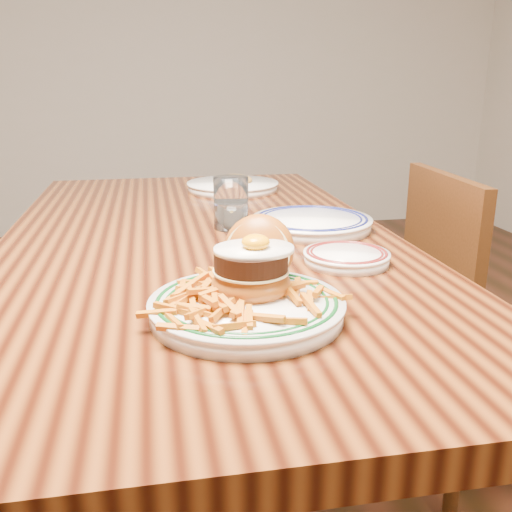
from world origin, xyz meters
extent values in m
cube|color=beige|center=(0.00, 3.00, 1.40)|extent=(5.00, 0.04, 2.80)
cube|color=black|center=(0.00, 0.00, 0.72)|extent=(0.85, 1.60, 0.05)
cylinder|color=black|center=(-0.36, 0.74, 0.35)|extent=(0.07, 0.07, 0.70)
cylinder|color=black|center=(0.36, 0.74, 0.35)|extent=(0.07, 0.07, 0.70)
cube|color=#40210D|center=(0.78, 0.02, 0.41)|extent=(0.43, 0.43, 0.04)
cube|color=#40210D|center=(0.60, 0.04, 0.65)|extent=(0.05, 0.40, 0.43)
cylinder|color=#40210D|center=(0.96, 0.19, 0.20)|extent=(0.04, 0.04, 0.39)
cylinder|color=#40210D|center=(0.62, 0.21, 0.20)|extent=(0.04, 0.04, 0.39)
cylinder|color=#40210D|center=(0.60, -0.14, 0.20)|extent=(0.04, 0.04, 0.39)
cylinder|color=white|center=(0.02, -0.47, 0.76)|extent=(0.27, 0.27, 0.02)
cylinder|color=white|center=(0.02, -0.47, 0.77)|extent=(0.28, 0.28, 0.01)
torus|color=#0B4117|center=(0.02, -0.47, 0.78)|extent=(0.26, 0.26, 0.01)
torus|color=#0B4117|center=(0.02, -0.47, 0.78)|extent=(0.23, 0.23, 0.01)
ellipsoid|color=#904D12|center=(0.04, -0.44, 0.79)|extent=(0.12, 0.12, 0.05)
cylinder|color=beige|center=(0.04, -0.44, 0.81)|extent=(0.11, 0.11, 0.00)
cylinder|color=black|center=(0.04, -0.44, 0.83)|extent=(0.11, 0.11, 0.03)
ellipsoid|color=white|center=(0.04, -0.44, 0.84)|extent=(0.12, 0.10, 0.01)
ellipsoid|color=orange|center=(0.04, -0.44, 0.85)|extent=(0.04, 0.04, 0.02)
ellipsoid|color=#904D12|center=(0.06, -0.37, 0.82)|extent=(0.14, 0.13, 0.13)
cylinder|color=beige|center=(0.05, -0.39, 0.82)|extent=(0.11, 0.07, 0.10)
cylinder|color=white|center=(0.25, -0.25, 0.76)|extent=(0.16, 0.16, 0.02)
cylinder|color=white|center=(0.25, -0.25, 0.77)|extent=(0.16, 0.16, 0.01)
torus|color=#5D1615|center=(0.25, -0.25, 0.77)|extent=(0.15, 0.15, 0.01)
torus|color=#5D1615|center=(0.25, -0.25, 0.77)|extent=(0.14, 0.14, 0.01)
cube|color=silver|center=(0.27, -0.24, 0.77)|extent=(0.08, 0.08, 0.00)
cylinder|color=white|center=(0.25, 0.01, 0.76)|extent=(0.27, 0.27, 0.02)
cylinder|color=white|center=(0.25, 0.01, 0.77)|extent=(0.27, 0.27, 0.01)
torus|color=#0F144C|center=(0.25, 0.01, 0.78)|extent=(0.25, 0.25, 0.01)
torus|color=#0F144C|center=(0.25, 0.01, 0.78)|extent=(0.23, 0.23, 0.01)
cylinder|color=white|center=(0.08, 0.05, 0.81)|extent=(0.08, 0.08, 0.12)
cylinder|color=silver|center=(0.08, 0.05, 0.78)|extent=(0.07, 0.07, 0.06)
cylinder|color=white|center=(0.15, 0.51, 0.76)|extent=(0.27, 0.27, 0.02)
cylinder|color=white|center=(0.15, 0.51, 0.77)|extent=(0.28, 0.28, 0.01)
ellipsoid|color=gold|center=(0.15, 0.51, 0.78)|extent=(0.12, 0.10, 0.04)
camera|label=1|loc=(-0.10, -1.21, 1.07)|focal=40.00mm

